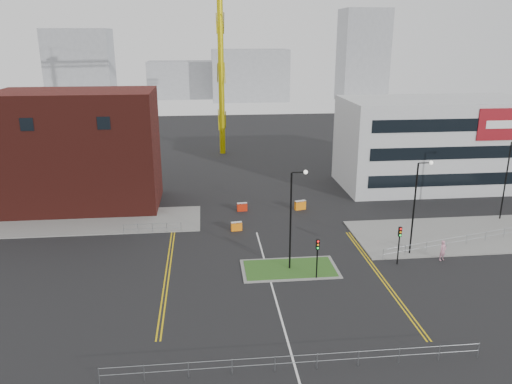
% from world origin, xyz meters
% --- Properties ---
extents(ground, '(200.00, 200.00, 0.00)m').
position_xyz_m(ground, '(0.00, 0.00, 0.00)').
color(ground, black).
rests_on(ground, ground).
extents(pavement_left, '(28.00, 8.00, 0.12)m').
position_xyz_m(pavement_left, '(-20.00, 22.00, 0.06)').
color(pavement_left, slate).
rests_on(pavement_left, ground).
extents(pavement_right, '(24.00, 10.00, 0.12)m').
position_xyz_m(pavement_right, '(22.00, 14.00, 0.06)').
color(pavement_right, slate).
rests_on(pavement_right, ground).
extents(island_kerb, '(8.60, 4.60, 0.08)m').
position_xyz_m(island_kerb, '(2.00, 8.00, 0.04)').
color(island_kerb, slate).
rests_on(island_kerb, ground).
extents(grass_island, '(8.00, 4.00, 0.12)m').
position_xyz_m(grass_island, '(2.00, 8.00, 0.06)').
color(grass_island, '#26531B').
rests_on(grass_island, ground).
extents(brick_building, '(24.20, 10.07, 14.24)m').
position_xyz_m(brick_building, '(-22.97, 28.00, 6.85)').
color(brick_building, '#4A1712').
rests_on(brick_building, ground).
extents(office_block, '(25.00, 12.20, 12.00)m').
position_xyz_m(office_block, '(26.01, 31.97, 6.00)').
color(office_block, '#B7B9BC').
rests_on(office_block, ground).
extents(streetlamp_island, '(1.46, 0.36, 9.18)m').
position_xyz_m(streetlamp_island, '(2.22, 8.00, 5.41)').
color(streetlamp_island, black).
rests_on(streetlamp_island, ground).
extents(streetlamp_right_near, '(1.46, 0.36, 9.18)m').
position_xyz_m(streetlamp_right_near, '(14.22, 10.00, 5.41)').
color(streetlamp_right_near, black).
rests_on(streetlamp_right_near, ground).
extents(streetlamp_right_far, '(1.46, 0.36, 9.18)m').
position_xyz_m(streetlamp_right_far, '(28.22, 18.00, 5.41)').
color(streetlamp_right_far, black).
rests_on(streetlamp_right_far, ground).
extents(traffic_light_island, '(0.28, 0.33, 3.65)m').
position_xyz_m(traffic_light_island, '(4.00, 5.98, 2.57)').
color(traffic_light_island, black).
rests_on(traffic_light_island, ground).
extents(traffic_light_right, '(0.28, 0.33, 3.65)m').
position_xyz_m(traffic_light_right, '(12.00, 7.98, 2.57)').
color(traffic_light_right, black).
rests_on(traffic_light_right, ground).
extents(railing_front, '(24.05, 0.05, 1.10)m').
position_xyz_m(railing_front, '(0.00, -6.00, 0.78)').
color(railing_front, gray).
rests_on(railing_front, ground).
extents(railing_left, '(6.05, 0.05, 1.10)m').
position_xyz_m(railing_left, '(-11.00, 18.00, 0.74)').
color(railing_left, gray).
rests_on(railing_left, ground).
extents(railing_right, '(19.05, 5.05, 1.10)m').
position_xyz_m(railing_right, '(20.50, 11.50, 0.78)').
color(railing_right, gray).
rests_on(railing_right, ground).
extents(centre_line, '(0.15, 30.00, 0.01)m').
position_xyz_m(centre_line, '(0.00, 2.00, 0.01)').
color(centre_line, silver).
rests_on(centre_line, ground).
extents(yellow_left_a, '(0.12, 24.00, 0.01)m').
position_xyz_m(yellow_left_a, '(-9.00, 10.00, 0.01)').
color(yellow_left_a, gold).
rests_on(yellow_left_a, ground).
extents(yellow_left_b, '(0.12, 24.00, 0.01)m').
position_xyz_m(yellow_left_b, '(-8.70, 10.00, 0.01)').
color(yellow_left_b, gold).
rests_on(yellow_left_b, ground).
extents(yellow_right_a, '(0.12, 20.00, 0.01)m').
position_xyz_m(yellow_right_a, '(9.50, 6.00, 0.01)').
color(yellow_right_a, gold).
rests_on(yellow_right_a, ground).
extents(yellow_right_b, '(0.12, 20.00, 0.01)m').
position_xyz_m(yellow_right_b, '(9.80, 6.00, 0.01)').
color(yellow_right_b, gold).
rests_on(yellow_right_b, ground).
extents(skyline_a, '(18.00, 12.00, 22.00)m').
position_xyz_m(skyline_a, '(-40.00, 120.00, 11.00)').
color(skyline_a, gray).
rests_on(skyline_a, ground).
extents(skyline_b, '(24.00, 12.00, 16.00)m').
position_xyz_m(skyline_b, '(10.00, 130.00, 8.00)').
color(skyline_b, gray).
rests_on(skyline_b, ground).
extents(skyline_c, '(14.00, 12.00, 28.00)m').
position_xyz_m(skyline_c, '(45.00, 125.00, 14.00)').
color(skyline_c, gray).
rests_on(skyline_c, ground).
extents(skyline_d, '(30.00, 12.00, 12.00)m').
position_xyz_m(skyline_d, '(-8.00, 140.00, 6.00)').
color(skyline_d, gray).
rests_on(skyline_d, ground).
extents(pedestrian, '(0.82, 0.68, 1.94)m').
position_xyz_m(pedestrian, '(16.48, 8.39, 0.97)').
color(pedestrian, pink).
rests_on(pedestrian, ground).
extents(barrier_left, '(1.24, 0.53, 1.02)m').
position_xyz_m(barrier_left, '(-1.00, 24.00, 0.55)').
color(barrier_left, red).
rests_on(barrier_left, ground).
extents(barrier_mid, '(1.21, 0.55, 0.98)m').
position_xyz_m(barrier_mid, '(-2.09, 17.78, 0.53)').
color(barrier_mid, orange).
rests_on(barrier_mid, ground).
extents(barrier_right, '(1.40, 0.78, 1.12)m').
position_xyz_m(barrier_right, '(6.00, 23.77, 0.61)').
color(barrier_right, orange).
rests_on(barrier_right, ground).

